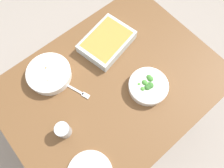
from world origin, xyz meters
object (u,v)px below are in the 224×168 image
drink_cup (64,130)px  broccoli_bowl (148,86)px  stew_bowl (49,74)px  fork_on_table (78,91)px  spoon_by_stew (58,75)px  baking_dish (107,41)px

drink_cup → broccoli_bowl: bearing=168.5°
stew_bowl → fork_on_table: 0.19m
spoon_by_stew → fork_on_table: bearing=100.4°
stew_bowl → drink_cup: bearing=68.9°
drink_cup → stew_bowl: bearing=-111.1°
drink_cup → spoon_by_stew: (-0.15, -0.28, -0.03)m
fork_on_table → drink_cup: bearing=36.8°
baking_dish → fork_on_table: (0.31, 0.13, -0.03)m
stew_bowl → spoon_by_stew: bearing=145.4°
fork_on_table → broccoli_bowl: bearing=142.4°
baking_dish → fork_on_table: 0.34m
fork_on_table → stew_bowl: bearing=-70.0°
baking_dish → stew_bowl: bearing=-7.0°
stew_bowl → baking_dish: size_ratio=0.73×
spoon_by_stew → drink_cup: bearing=61.4°
spoon_by_stew → fork_on_table: (-0.03, 0.15, -0.00)m
spoon_by_stew → fork_on_table: 0.15m
drink_cup → spoon_by_stew: bearing=-118.6°
stew_bowl → fork_on_table: stew_bowl is taller
broccoli_bowl → spoon_by_stew: broccoli_bowl is taller
baking_dish → spoon_by_stew: 0.34m
broccoli_bowl → baking_dish: 0.36m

